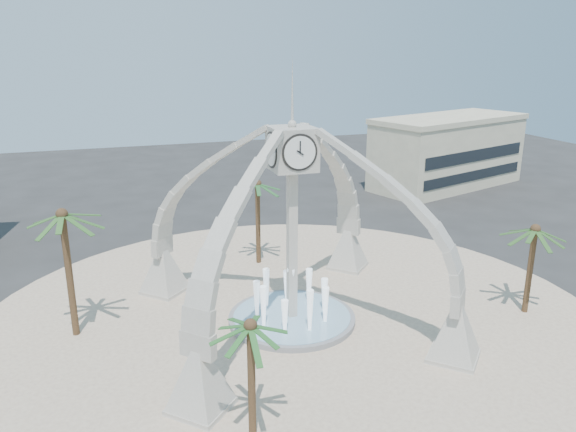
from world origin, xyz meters
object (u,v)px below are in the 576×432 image
object	(u,v)px
clock_tower	(292,224)
palm_west	(62,217)
palm_north	(257,185)
palm_south	(250,327)
fountain	(292,317)
palm_east	(535,230)

from	to	relation	value
clock_tower	palm_west	distance (m)	13.18
palm_north	palm_south	world-z (taller)	palm_north
fountain	palm_west	size ratio (longest dim) A/B	0.95
palm_west	fountain	bearing A→B (deg)	-11.17
fountain	palm_east	world-z (taller)	palm_east
fountain	palm_north	bearing A→B (deg)	85.83
clock_tower	palm_north	distance (m)	10.36
clock_tower	fountain	distance (m)	6.20
palm_north	palm_south	size ratio (longest dim) A/B	1.17
fountain	palm_east	size ratio (longest dim) A/B	1.23
palm_east	palm_south	world-z (taller)	palm_east
palm_south	palm_west	bearing A→B (deg)	121.52
palm_west	palm_north	world-z (taller)	palm_west
clock_tower	palm_east	size ratio (longest dim) A/B	2.76
fountain	palm_south	world-z (taller)	palm_south
palm_east	palm_south	distance (m)	21.08
palm_east	palm_south	bearing A→B (deg)	-162.87
clock_tower	palm_south	world-z (taller)	clock_tower
clock_tower	palm_east	bearing A→B (deg)	-13.90
fountain	palm_north	xyz separation A→B (m)	(0.75, 10.33, 6.15)
fountain	palm_east	xyz separation A→B (m)	(14.88, -3.68, 5.36)
clock_tower	palm_south	size ratio (longest dim) A/B	2.86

